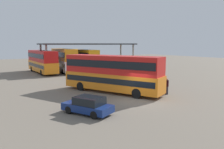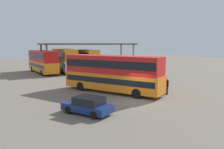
# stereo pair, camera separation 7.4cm
# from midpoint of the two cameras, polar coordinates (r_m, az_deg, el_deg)

# --- Properties ---
(ground_plane) EXTENTS (140.00, 140.00, 0.00)m
(ground_plane) POSITION_cam_midpoint_polar(r_m,az_deg,el_deg) (21.51, 5.69, -6.70)
(ground_plane) COLOR #726759
(double_decker_main) EXTENTS (6.89, 11.57, 4.08)m
(double_decker_main) POSITION_cam_midpoint_polar(r_m,az_deg,el_deg) (24.82, 0.06, 0.56)
(double_decker_main) COLOR orange
(double_decker_main) RESTS_ON ground_plane
(parked_hatchback) EXTENTS (3.19, 4.28, 1.35)m
(parked_hatchback) POSITION_cam_midpoint_polar(r_m,az_deg,el_deg) (17.58, -6.04, -7.73)
(parked_hatchback) COLOR navy
(parked_hatchback) RESTS_ON ground_plane
(double_decker_near_canopy) EXTENTS (2.79, 11.15, 4.12)m
(double_decker_near_canopy) POSITION_cam_midpoint_polar(r_m,az_deg,el_deg) (43.64, -17.12, 3.36)
(double_decker_near_canopy) COLOR orange
(double_decker_near_canopy) RESTS_ON ground_plane
(double_decker_mid_row) EXTENTS (3.94, 11.67, 4.39)m
(double_decker_mid_row) POSITION_cam_midpoint_polar(r_m,az_deg,el_deg) (44.73, -12.02, 3.80)
(double_decker_mid_row) COLOR white
(double_decker_mid_row) RESTS_ON ground_plane
(double_decker_far_right) EXTENTS (2.58, 11.18, 4.21)m
(double_decker_far_right) POSITION_cam_midpoint_polar(r_m,az_deg,el_deg) (46.70, -7.59, 3.95)
(double_decker_far_right) COLOR white
(double_decker_far_right) RESTS_ON ground_plane
(depot_canopy) EXTENTS (19.60, 8.55, 5.44)m
(depot_canopy) POSITION_cam_midpoint_polar(r_m,az_deg,el_deg) (45.68, -5.78, 7.40)
(depot_canopy) COLOR #33353A
(depot_canopy) RESTS_ON ground_plane
(pedestrian_waiting) EXTENTS (0.38, 0.38, 1.77)m
(pedestrian_waiting) POSITION_cam_midpoint_polar(r_m,az_deg,el_deg) (24.68, 13.77, -2.89)
(pedestrian_waiting) COLOR #262633
(pedestrian_waiting) RESTS_ON ground_plane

